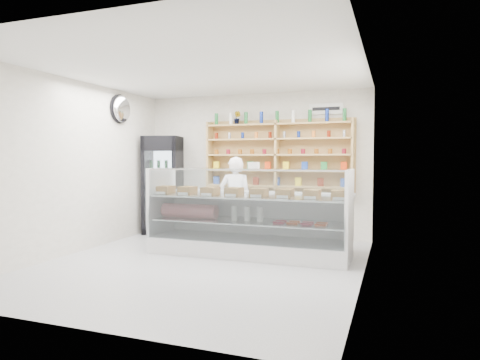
% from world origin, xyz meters
% --- Properties ---
extents(room, '(5.00, 5.00, 5.00)m').
position_xyz_m(room, '(0.00, 0.00, 1.40)').
color(room, silver).
rests_on(room, ground).
extents(display_counter, '(3.17, 0.95, 1.38)m').
position_xyz_m(display_counter, '(0.44, 0.82, 0.37)').
color(display_counter, white).
rests_on(display_counter, floor).
extents(shop_worker, '(0.64, 0.49, 1.56)m').
position_xyz_m(shop_worker, '(-0.03, 1.51, 0.78)').
color(shop_worker, white).
rests_on(shop_worker, floor).
extents(drinks_cooler, '(0.85, 0.84, 1.98)m').
position_xyz_m(drinks_cooler, '(-1.85, 2.13, 0.99)').
color(drinks_cooler, black).
rests_on(drinks_cooler, floor).
extents(wall_shelving, '(2.84, 0.28, 1.33)m').
position_xyz_m(wall_shelving, '(0.50, 2.34, 1.59)').
color(wall_shelving, tan).
rests_on(wall_shelving, back_wall).
extents(potted_plant, '(0.17, 0.15, 0.26)m').
position_xyz_m(potted_plant, '(-0.31, 2.34, 2.32)').
color(potted_plant, '#1E6626').
rests_on(potted_plant, wall_shelving).
extents(security_mirror, '(0.15, 0.50, 0.50)m').
position_xyz_m(security_mirror, '(-2.17, 1.20, 2.45)').
color(security_mirror, silver).
rests_on(security_mirror, left_wall).
extents(wall_sign, '(0.62, 0.03, 0.20)m').
position_xyz_m(wall_sign, '(1.40, 2.47, 2.45)').
color(wall_sign, white).
rests_on(wall_sign, back_wall).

